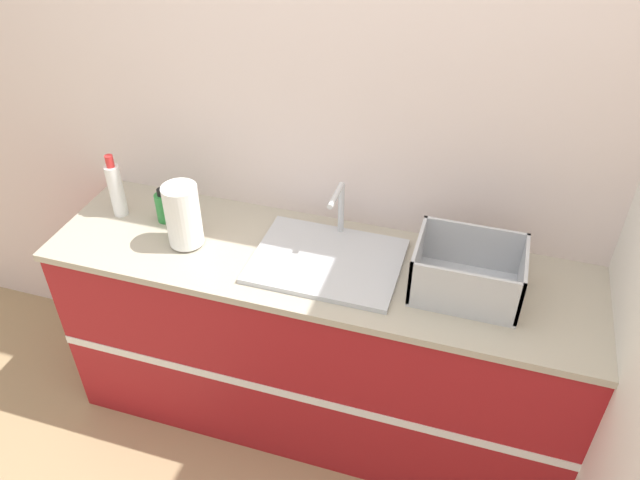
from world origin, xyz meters
TOP-DOWN VIEW (x-y plane):
  - ground_plane at (0.00, 0.00)m, footprint 12.00×12.00m
  - wall_back at (0.00, 0.60)m, footprint 4.49×0.06m
  - counter_cabinet at (0.00, 0.28)m, footprint 2.12×0.59m
  - sink at (0.03, 0.28)m, footprint 0.55×0.42m
  - paper_towel_roll at (-0.52, 0.23)m, footprint 0.13×0.13m
  - dish_rack at (0.55, 0.27)m, footprint 0.37×0.29m
  - bottle_green at (-0.68, 0.35)m, footprint 0.07×0.07m
  - bottle_white_spray at (-0.88, 0.33)m, footprint 0.06×0.06m

SIDE VIEW (x-z plane):
  - ground_plane at x=0.00m, z-range 0.00..0.00m
  - counter_cabinet at x=0.00m, z-range 0.00..0.90m
  - sink at x=0.03m, z-range 0.79..1.04m
  - bottle_green at x=-0.68m, z-range 0.89..1.04m
  - dish_rack at x=0.55m, z-range 0.88..1.07m
  - bottle_white_spray at x=-0.88m, z-range 0.88..1.16m
  - paper_towel_roll at x=-0.52m, z-range 0.90..1.16m
  - wall_back at x=0.00m, z-range 0.00..2.60m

